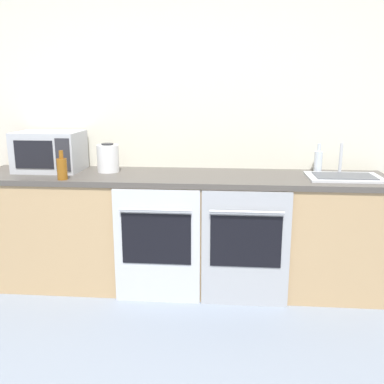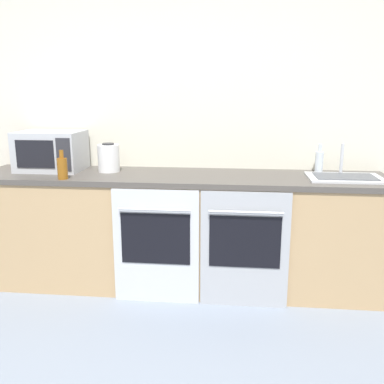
{
  "view_description": "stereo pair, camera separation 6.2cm",
  "coord_description": "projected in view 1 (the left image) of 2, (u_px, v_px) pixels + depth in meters",
  "views": [
    {
      "loc": [
        0.36,
        -1.39,
        1.52
      ],
      "look_at": [
        0.09,
        1.79,
        0.76
      ],
      "focal_mm": 40.0,
      "sensor_mm": 36.0,
      "label": 1
    },
    {
      "loc": [
        0.43,
        -1.39,
        1.52
      ],
      "look_at": [
        0.09,
        1.79,
        0.76
      ],
      "focal_mm": 40.0,
      "sensor_mm": 36.0,
      "label": 2
    }
  ],
  "objects": [
    {
      "name": "kettle",
      "position": [
        108.0,
        158.0,
        3.35
      ],
      "size": [
        0.17,
        0.17,
        0.22
      ],
      "color": "white",
      "rests_on": "counter_back"
    },
    {
      "name": "oven_right",
      "position": [
        245.0,
        249.0,
        3.01
      ],
      "size": [
        0.62,
        0.06,
        0.85
      ],
      "color": "#A8AAAF",
      "rests_on": "ground_plane"
    },
    {
      "name": "oven_left",
      "position": [
        157.0,
        246.0,
        3.06
      ],
      "size": [
        0.62,
        0.06,
        0.85
      ],
      "color": "silver",
      "rests_on": "ground_plane"
    },
    {
      "name": "microwave",
      "position": [
        50.0,
        151.0,
        3.39
      ],
      "size": [
        0.5,
        0.38,
        0.31
      ],
      "color": "#B7BABF",
      "rests_on": "counter_back"
    },
    {
      "name": "sink",
      "position": [
        344.0,
        176.0,
        3.13
      ],
      "size": [
        0.53,
        0.36,
        0.24
      ],
      "color": "silver",
      "rests_on": "counter_back"
    },
    {
      "name": "bottle_red",
      "position": [
        19.0,
        156.0,
        3.57
      ],
      "size": [
        0.08,
        0.08,
        0.24
      ],
      "color": "maroon",
      "rests_on": "counter_back"
    },
    {
      "name": "counter_back",
      "position": [
        181.0,
        230.0,
        3.36
      ],
      "size": [
        3.13,
        0.65,
        0.89
      ],
      "color": "tan",
      "rests_on": "ground_plane"
    },
    {
      "name": "wall_back",
      "position": [
        185.0,
        118.0,
        3.49
      ],
      "size": [
        10.0,
        0.06,
        2.6
      ],
      "color": "silver",
      "rests_on": "ground_plane"
    },
    {
      "name": "bottle_clear",
      "position": [
        318.0,
        161.0,
        3.35
      ],
      "size": [
        0.06,
        0.06,
        0.23
      ],
      "color": "silver",
      "rests_on": "counter_back"
    },
    {
      "name": "bottle_amber",
      "position": [
        62.0,
        168.0,
        3.07
      ],
      "size": [
        0.07,
        0.07,
        0.21
      ],
      "color": "#8C5114",
      "rests_on": "counter_back"
    }
  ]
}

